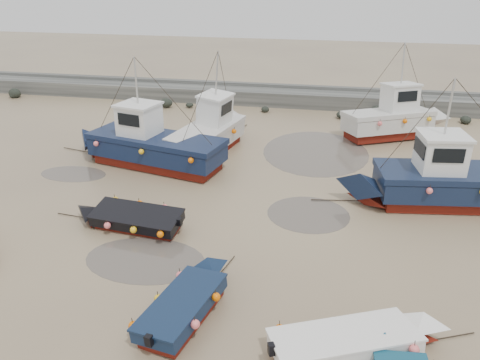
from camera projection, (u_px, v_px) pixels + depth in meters
The scene contains 14 objects.
ground at pixel (221, 243), 19.94m from camera, with size 120.00×120.00×0.00m, color tan.
seawall at pixel (281, 97), 39.26m from camera, with size 60.00×4.92×1.50m.
puddle_a at pixel (145, 260), 18.79m from camera, with size 4.92×4.92×0.01m, color #584F46.
puddle_b at pixel (308, 214), 22.22m from camera, with size 3.92×3.92×0.01m, color #584F46.
puddle_c at pixel (73, 174), 26.48m from camera, with size 3.83×3.83×0.01m, color #584F46.
puddle_d at pixel (316, 152), 29.58m from camera, with size 6.60×6.60×0.01m, color #584F46.
dinghy_1 at pixel (189, 300), 15.68m from camera, with size 2.70×5.91×1.43m.
dinghy_3 at pixel (357, 342), 13.98m from camera, with size 6.51×3.60×1.43m.
dinghy_4 at pixel (131, 216), 20.96m from camera, with size 6.42×2.42×1.43m.
cabin_boat_0 at pixel (147, 144), 27.20m from camera, with size 11.18×4.81×6.22m.
cabin_boat_1 at pixel (210, 131), 29.14m from camera, with size 4.04×9.65×6.22m.
cabin_boat_2 at pixel (444, 180), 22.61m from camera, with size 10.86×3.90×6.22m.
cabin_boat_3 at pixel (396, 118), 31.52m from camera, with size 8.54×5.29×6.22m.
person at pixel (146, 164), 27.78m from camera, with size 0.69×0.45×1.89m, color #1C1D3B.
Camera 1 is at (4.04, -16.50, 10.80)m, focal length 35.00 mm.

